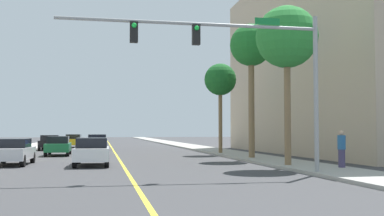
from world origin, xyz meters
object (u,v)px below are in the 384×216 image
object	(u,v)px
car_blue	(97,142)
palm_near	(287,38)
palm_mid	(251,48)
pedestrian	(342,149)
car_silver	(13,151)
car_black	(50,142)
car_white	(92,151)
palm_far	(220,81)
car_green	(58,146)
car_yellow	(74,141)
traffic_signal_mast	(241,56)

from	to	relation	value
car_blue	palm_near	bearing A→B (deg)	-66.72
palm_mid	pedestrian	world-z (taller)	palm_mid
palm_mid	car_silver	xyz separation A→B (m)	(-14.42, -2.01, -6.60)
car_black	car_silver	bearing A→B (deg)	89.14
palm_near	car_white	xyz separation A→B (m)	(-9.82, 3.34, -5.87)
palm_far	pedestrian	size ratio (longest dim) A/B	4.07
car_black	pedestrian	size ratio (longest dim) A/B	2.57
palm_near	car_white	world-z (taller)	palm_near
palm_far	car_silver	bearing A→B (deg)	-148.20
car_blue	pedestrian	size ratio (longest dim) A/B	2.21
palm_mid	car_green	bearing A→B (deg)	148.92
palm_far	car_yellow	bearing A→B (deg)	123.49
car_silver	car_white	distance (m)	4.50
palm_near	palm_mid	bearing A→B (deg)	87.37
palm_near	car_silver	distance (m)	16.00
palm_near	car_yellow	xyz separation A→B (m)	(-12.43, 32.14, -5.88)
palm_far	car_white	world-z (taller)	palm_far
car_silver	car_blue	distance (m)	19.68
palm_near	car_silver	size ratio (longest dim) A/B	1.91
car_yellow	traffic_signal_mast	bearing A→B (deg)	-74.17
traffic_signal_mast	car_white	bearing A→B (deg)	130.75
car_blue	car_silver	bearing A→B (deg)	-101.77
pedestrian	palm_mid	bearing A→B (deg)	168.89
car_black	pedestrian	bearing A→B (deg)	119.39
palm_near	car_black	world-z (taller)	palm_near
traffic_signal_mast	car_blue	world-z (taller)	traffic_signal_mast
traffic_signal_mast	car_blue	xyz separation A→B (m)	(-6.06, 27.71, -4.22)
car_black	car_white	xyz separation A→B (m)	(4.47, -21.71, 0.01)
pedestrian	car_blue	bearing A→B (deg)	-177.04
car_blue	traffic_signal_mast	bearing A→B (deg)	-76.49
car_green	pedestrian	size ratio (longest dim) A/B	2.64
car_green	car_yellow	world-z (taller)	car_yellow
palm_near	car_green	xyz separation A→B (m)	(-12.55, 14.46, -5.89)
palm_near	car_blue	xyz separation A→B (m)	(-9.70, 23.88, -5.85)
car_yellow	car_silver	bearing A→B (deg)	-91.41
car_black	car_yellow	size ratio (longest dim) A/B	0.96
palm_mid	car_white	size ratio (longest dim) A/B	1.99
palm_mid	car_blue	xyz separation A→B (m)	(-10.01, 17.17, -6.56)
car_white	car_yellow	bearing A→B (deg)	95.95
car_blue	car_white	xyz separation A→B (m)	(-0.12, -20.54, -0.02)
car_blue	car_yellow	world-z (taller)	car_blue
palm_near	car_yellow	size ratio (longest dim) A/B	1.75
pedestrian	car_green	bearing A→B (deg)	-159.97
car_green	palm_near	bearing A→B (deg)	-50.18
car_silver	car_yellow	size ratio (longest dim) A/B	0.92
palm_mid	car_yellow	bearing A→B (deg)	116.60
car_silver	car_green	distance (m)	9.88
car_black	car_white	size ratio (longest dim) A/B	1.02
car_black	traffic_signal_mast	bearing A→B (deg)	108.86
car_black	car_blue	xyz separation A→B (m)	(4.59, -1.17, 0.02)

